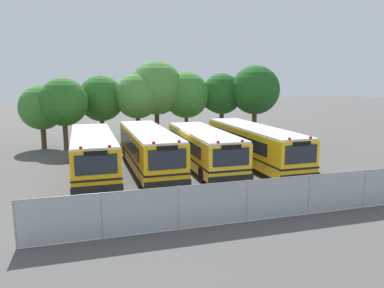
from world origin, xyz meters
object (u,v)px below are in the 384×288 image
(tree_6, at_px, (220,95))
(tree_7, at_px, (254,90))
(school_bus_0, at_px, (93,152))
(school_bus_1, at_px, (149,148))
(tree_4, at_px, (155,87))
(traffic_cone, at_px, (282,205))
(school_bus_2, at_px, (203,147))
(tree_3, at_px, (138,96))
(tree_1, at_px, (62,103))
(tree_2, at_px, (100,98))
(tree_0, at_px, (42,107))
(tree_5, at_px, (188,95))
(school_bus_3, at_px, (254,144))

(tree_6, xyz_separation_m, tree_7, (2.68, -1.68, 0.45))
(school_bus_0, distance_m, school_bus_1, 3.41)
(tree_4, height_order, traffic_cone, tree_4)
(school_bus_2, xyz_separation_m, tree_3, (-2.51, 10.94, 2.83))
(traffic_cone, bearing_deg, tree_1, 118.59)
(tree_2, distance_m, tree_6, 11.17)
(school_bus_2, xyz_separation_m, tree_2, (-5.83, 11.83, 2.68))
(school_bus_2, height_order, tree_0, tree_0)
(tree_5, bearing_deg, tree_2, 173.92)
(tree_0, height_order, traffic_cone, tree_0)
(school_bus_3, bearing_deg, tree_7, -116.42)
(school_bus_3, xyz_separation_m, tree_0, (-14.12, 10.33, 2.04))
(school_bus_3, distance_m, tree_6, 11.33)
(tree_6, bearing_deg, traffic_cone, -102.99)
(school_bus_2, bearing_deg, tree_2, -63.14)
(school_bus_0, height_order, tree_2, tree_2)
(tree_2, bearing_deg, traffic_cone, -71.90)
(school_bus_2, bearing_deg, tree_1, -45.78)
(tree_5, distance_m, traffic_cone, 19.95)
(school_bus_2, relative_size, tree_2, 1.62)
(tree_4, xyz_separation_m, tree_7, (8.83, -2.23, -0.29))
(tree_0, xyz_separation_m, tree_6, (15.83, 0.51, 0.76))
(tree_5, bearing_deg, school_bus_0, -130.37)
(school_bus_1, xyz_separation_m, school_bus_3, (7.11, -0.32, -0.01))
(tree_3, relative_size, tree_7, 0.89)
(school_bus_1, xyz_separation_m, tree_6, (8.81, 10.53, 2.79))
(tree_5, relative_size, tree_6, 1.02)
(school_bus_2, height_order, tree_6, tree_6)
(school_bus_1, relative_size, tree_4, 1.42)
(tree_5, bearing_deg, traffic_cone, -93.77)
(school_bus_2, bearing_deg, tree_6, -115.31)
(school_bus_1, xyz_separation_m, school_bus_2, (3.51, -0.36, -0.07))
(tree_0, relative_size, tree_4, 0.71)
(tree_3, height_order, tree_7, tree_7)
(school_bus_1, relative_size, tree_7, 1.50)
(tree_2, relative_size, tree_7, 0.86)
(tree_6, bearing_deg, school_bus_0, -139.27)
(tree_0, xyz_separation_m, tree_2, (4.70, 1.46, 0.59))
(tree_7, bearing_deg, tree_2, 169.25)
(tree_1, relative_size, tree_5, 0.91)
(tree_1, relative_size, tree_6, 0.93)
(tree_0, height_order, tree_5, tree_5)
(school_bus_0, distance_m, school_bus_2, 6.93)
(school_bus_2, distance_m, tree_4, 12.03)
(school_bus_2, relative_size, school_bus_3, 0.86)
(school_bus_0, relative_size, tree_2, 1.69)
(school_bus_2, relative_size, tree_5, 1.53)
(tree_1, distance_m, tree_5, 11.17)
(tree_2, distance_m, tree_7, 14.06)
(tree_6, bearing_deg, tree_5, 178.20)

